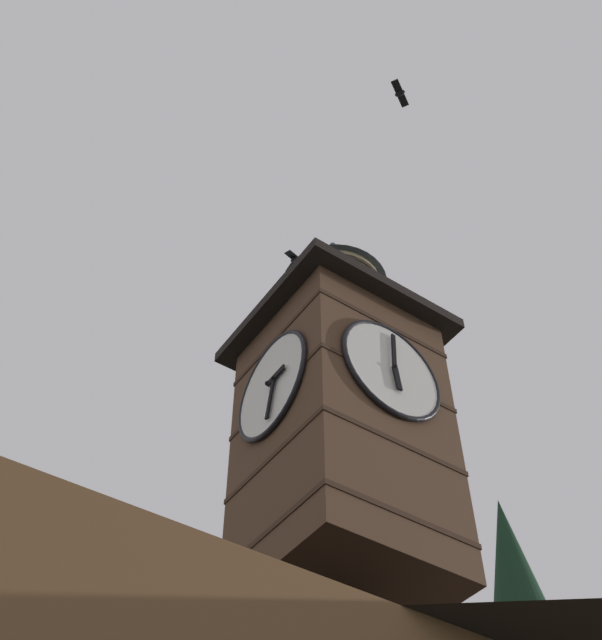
% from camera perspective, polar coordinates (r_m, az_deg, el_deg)
% --- Properties ---
extents(clock_tower, '(3.78, 3.78, 9.43)m').
position_cam_1_polar(clock_tower, '(16.67, 2.63, -5.83)').
color(clock_tower, brown).
rests_on(clock_tower, building_main).
extents(flying_bird_high, '(0.70, 0.50, 0.14)m').
position_cam_1_polar(flying_bird_high, '(20.39, 6.65, 14.86)').
color(flying_bird_high, black).
extents(flying_bird_low, '(0.70, 0.42, 0.14)m').
position_cam_1_polar(flying_bird_low, '(21.12, -0.41, 4.09)').
color(flying_bird_low, black).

